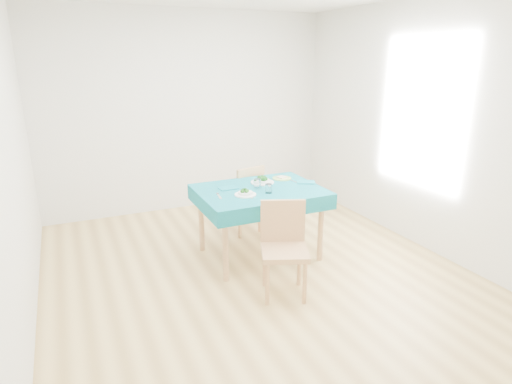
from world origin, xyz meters
name	(u,v)px	position (x,y,z in m)	size (l,w,h in m)	color
room_shell	(256,140)	(0.00, 0.00, 1.35)	(4.02, 4.52, 2.73)	#AA8747
table	(259,223)	(0.20, 0.35, 0.38)	(1.28, 0.97, 0.76)	#095C69
chair_near	(285,243)	(0.06, -0.49, 0.51)	(0.41, 0.45, 1.02)	#AE8051
chair_far	(242,194)	(0.29, 1.05, 0.49)	(0.39, 0.43, 0.97)	#AE8051
bowl_near	(245,192)	(-0.02, 0.21, 0.79)	(0.22, 0.22, 0.07)	white
bowl_far	(262,179)	(0.32, 0.54, 0.80)	(0.26, 0.26, 0.08)	white
fork_near	(219,196)	(-0.27, 0.28, 0.76)	(0.02, 0.19, 0.00)	silver
knife_near	(250,196)	(0.01, 0.18, 0.76)	(0.02, 0.21, 0.00)	silver
fork_far	(263,184)	(0.30, 0.50, 0.76)	(0.02, 0.18, 0.00)	silver
knife_far	(294,181)	(0.67, 0.44, 0.76)	(0.02, 0.22, 0.00)	silver
napkin_near	(228,188)	(-0.10, 0.49, 0.76)	(0.19, 0.13, 0.01)	#0D6774
napkin_far	(306,182)	(0.76, 0.35, 0.76)	(0.20, 0.14, 0.01)	#0D6774
tumbler_center	(257,184)	(0.19, 0.39, 0.81)	(0.08, 0.08, 0.10)	white
tumbler_side	(269,188)	(0.23, 0.19, 0.80)	(0.07, 0.07, 0.09)	white
side_plate	(282,178)	(0.60, 0.60, 0.76)	(0.22, 0.22, 0.01)	#93C560
bread_slice	(282,177)	(0.60, 0.60, 0.78)	(0.09, 0.09, 0.01)	beige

